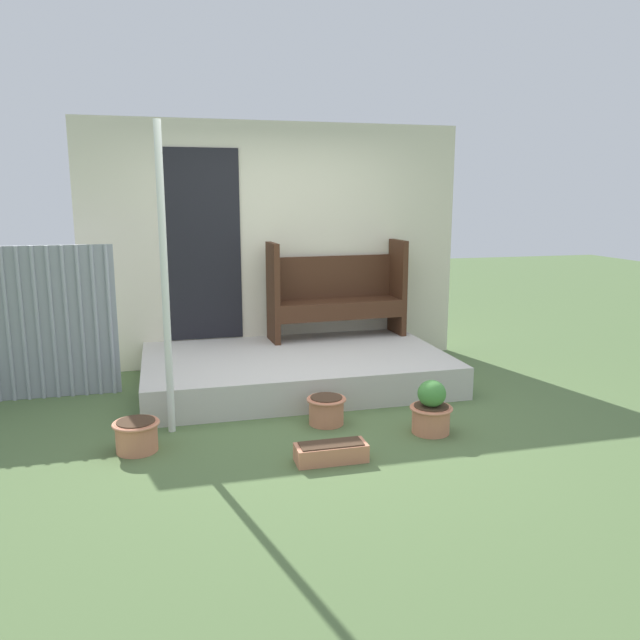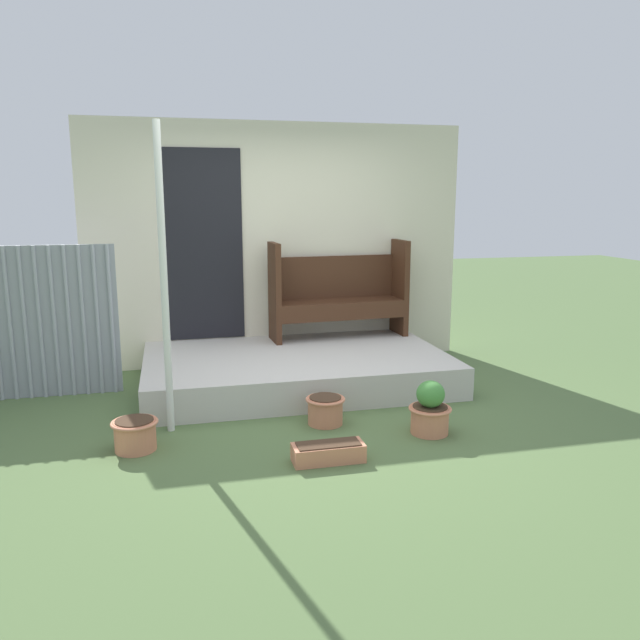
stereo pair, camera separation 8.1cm
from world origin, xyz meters
name	(u,v)px [view 1 (the left image)]	position (x,y,z in m)	size (l,w,h in m)	color
ground_plane	(313,414)	(0.00, 0.00, 0.00)	(24.00, 24.00, 0.00)	#516B3D
porch_slab	(296,369)	(0.04, 0.89, 0.15)	(2.91, 1.78, 0.30)	beige
house_wall	(273,245)	(0.01, 1.81, 1.30)	(4.11, 0.08, 2.60)	beige
support_post	(165,283)	(-1.17, -0.10, 1.19)	(0.06, 0.06, 2.37)	white
bench	(336,291)	(0.65, 1.56, 0.81)	(1.51, 0.47, 1.05)	#422616
flower_pot_left	(137,435)	(-1.43, -0.43, 0.13)	(0.34, 0.34, 0.23)	tan
flower_pot_middle	(326,409)	(0.05, -0.24, 0.13)	(0.32, 0.32, 0.23)	tan
flower_pot_right	(431,410)	(0.80, -0.63, 0.19)	(0.34, 0.34, 0.42)	tan
planter_box_rect	(331,452)	(-0.10, -0.96, 0.07)	(0.50, 0.19, 0.13)	tan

